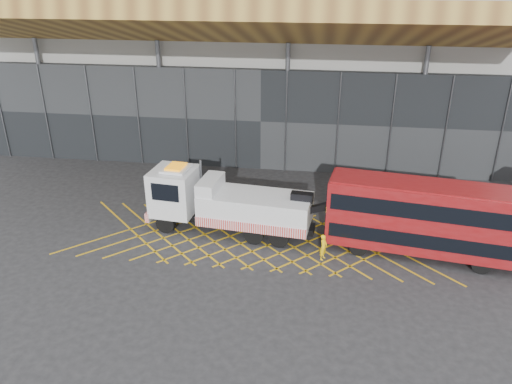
# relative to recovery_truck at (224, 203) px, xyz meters

# --- Properties ---
(ground_plane) EXTENTS (120.00, 120.00, 0.00)m
(ground_plane) POSITION_rel_recovery_truck_xyz_m (-1.11, -0.73, -1.91)
(ground_plane) COLOR #252527
(road_markings) EXTENTS (23.16, 7.16, 0.01)m
(road_markings) POSITION_rel_recovery_truck_xyz_m (2.09, -0.73, -1.90)
(road_markings) COLOR gold
(road_markings) RESTS_ON ground_plane
(construction_building) EXTENTS (55.00, 23.97, 18.00)m
(construction_building) POSITION_rel_recovery_truck_xyz_m (0.81, 17.66, 7.07)
(construction_building) COLOR gray
(construction_building) RESTS_ON ground_plane
(recovery_truck) EXTENTS (11.92, 3.92, 4.13)m
(recovery_truck) POSITION_rel_recovery_truck_xyz_m (0.00, 0.00, 0.00)
(recovery_truck) COLOR black
(recovery_truck) RESTS_ON ground_plane
(bus_towed) EXTENTS (11.02, 4.06, 4.39)m
(bus_towed) POSITION_rel_recovery_truck_xyz_m (11.70, -1.27, 0.53)
(bus_towed) COLOR maroon
(bus_towed) RESTS_ON ground_plane
(worker) EXTENTS (0.56, 0.66, 1.54)m
(worker) POSITION_rel_recovery_truck_xyz_m (6.18, -2.55, -1.14)
(worker) COLOR yellow
(worker) RESTS_ON ground_plane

